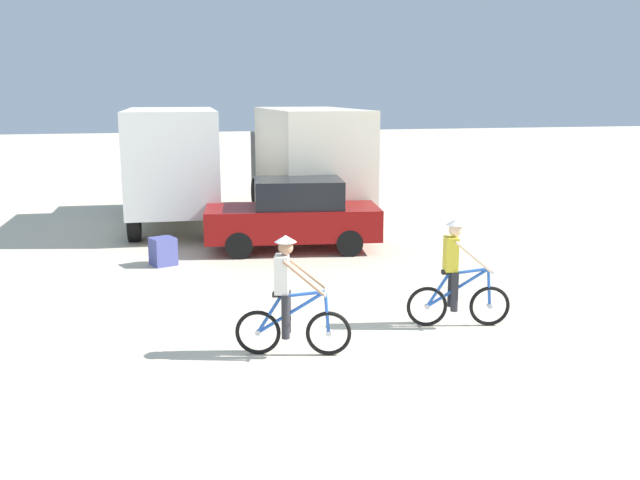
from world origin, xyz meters
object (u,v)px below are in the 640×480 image
object	(u,v)px
cyclist_cowboy_hat	(456,277)
sedan_parked	(294,215)
box_truck_white_box	(173,160)
supply_crate	(163,251)
box_truck_cream_rv	(306,159)
cyclist_orange_shirt	(289,300)

from	to	relation	value
cyclist_cowboy_hat	sedan_parked	bearing A→B (deg)	103.03
box_truck_white_box	sedan_parked	bearing A→B (deg)	-57.30
box_truck_white_box	supply_crate	bearing A→B (deg)	-95.14
box_truck_white_box	box_truck_cream_rv	xyz separation A→B (m)	(3.88, -0.38, 0.00)
box_truck_white_box	cyclist_cowboy_hat	distance (m)	11.36
box_truck_white_box	supply_crate	xyz separation A→B (m)	(-0.45, -5.05, -1.56)
box_truck_white_box	sedan_parked	size ratio (longest dim) A/B	1.56
sedan_parked	supply_crate	distance (m)	3.33
cyclist_orange_shirt	supply_crate	world-z (taller)	cyclist_orange_shirt
cyclist_orange_shirt	cyclist_cowboy_hat	size ratio (longest dim) A/B	1.00
box_truck_white_box	cyclist_cowboy_hat	bearing A→B (deg)	-68.35
cyclist_orange_shirt	supply_crate	xyz separation A→B (m)	(-1.69, 6.12, -0.53)
box_truck_cream_rv	supply_crate	bearing A→B (deg)	-132.85
box_truck_cream_rv	sedan_parked	xyz separation A→B (m)	(-1.16, -3.86, -0.99)
sedan_parked	cyclist_orange_shirt	world-z (taller)	cyclist_orange_shirt
box_truck_white_box	box_truck_cream_rv	size ratio (longest dim) A/B	1.01
cyclist_cowboy_hat	supply_crate	bearing A→B (deg)	130.27
box_truck_white_box	supply_crate	distance (m)	5.31
box_truck_cream_rv	cyclist_orange_shirt	distance (m)	11.16
cyclist_cowboy_hat	supply_crate	size ratio (longest dim) A/B	2.90
supply_crate	box_truck_white_box	bearing A→B (deg)	84.86
box_truck_cream_rv	cyclist_cowboy_hat	world-z (taller)	box_truck_cream_rv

